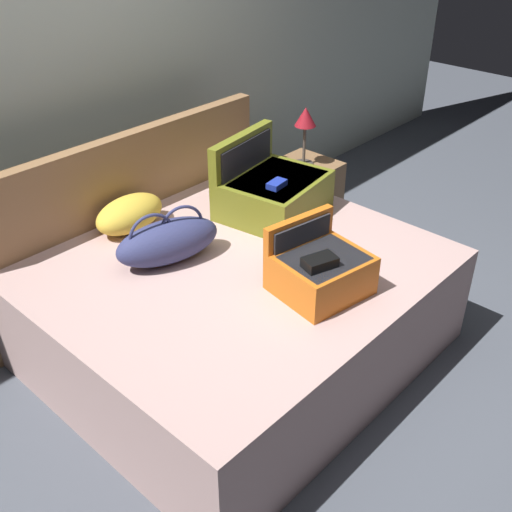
{
  "coord_description": "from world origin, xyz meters",
  "views": [
    {
      "loc": [
        -1.83,
        -1.42,
        2.23
      ],
      "look_at": [
        0.0,
        0.28,
        0.66
      ],
      "focal_mm": 43.5,
      "sensor_mm": 36.0,
      "label": 1
    }
  ],
  "objects_px": {
    "bed": "(239,309)",
    "duffel_bag": "(168,241)",
    "pillow_near_headboard": "(130,214)",
    "nightstand": "(302,200)",
    "hard_case_large": "(272,191)",
    "table_lamp": "(305,122)",
    "hard_case_medium": "(320,270)"
  },
  "relations": [
    {
      "from": "bed",
      "to": "duffel_bag",
      "type": "height_order",
      "value": "duffel_bag"
    },
    {
      "from": "pillow_near_headboard",
      "to": "nightstand",
      "type": "bearing_deg",
      "value": -4.49
    },
    {
      "from": "bed",
      "to": "hard_case_large",
      "type": "distance_m",
      "value": 0.71
    },
    {
      "from": "nightstand",
      "to": "table_lamp",
      "type": "bearing_deg",
      "value": -90.0
    },
    {
      "from": "pillow_near_headboard",
      "to": "hard_case_medium",
      "type": "bearing_deg",
      "value": -77.98
    },
    {
      "from": "hard_case_large",
      "to": "hard_case_medium",
      "type": "distance_m",
      "value": 0.79
    },
    {
      "from": "hard_case_medium",
      "to": "nightstand",
      "type": "relative_size",
      "value": 0.84
    },
    {
      "from": "duffel_bag",
      "to": "hard_case_medium",
      "type": "bearing_deg",
      "value": -66.82
    },
    {
      "from": "table_lamp",
      "to": "duffel_bag",
      "type": "bearing_deg",
      "value": -168.41
    },
    {
      "from": "duffel_bag",
      "to": "table_lamp",
      "type": "relative_size",
      "value": 1.45
    },
    {
      "from": "hard_case_medium",
      "to": "duffel_bag",
      "type": "height_order",
      "value": "hard_case_medium"
    },
    {
      "from": "duffel_bag",
      "to": "nightstand",
      "type": "bearing_deg",
      "value": 11.59
    },
    {
      "from": "hard_case_large",
      "to": "table_lamp",
      "type": "relative_size",
      "value": 1.55
    },
    {
      "from": "duffel_bag",
      "to": "nightstand",
      "type": "relative_size",
      "value": 1.09
    },
    {
      "from": "duffel_bag",
      "to": "table_lamp",
      "type": "distance_m",
      "value": 1.46
    },
    {
      "from": "nightstand",
      "to": "pillow_near_headboard",
      "type": "bearing_deg",
      "value": 175.51
    },
    {
      "from": "pillow_near_headboard",
      "to": "nightstand",
      "type": "relative_size",
      "value": 0.79
    },
    {
      "from": "hard_case_large",
      "to": "nightstand",
      "type": "bearing_deg",
      "value": 16.45
    },
    {
      "from": "hard_case_medium",
      "to": "pillow_near_headboard",
      "type": "relative_size",
      "value": 1.07
    },
    {
      "from": "bed",
      "to": "table_lamp",
      "type": "bearing_deg",
      "value": 25.08
    },
    {
      "from": "pillow_near_headboard",
      "to": "table_lamp",
      "type": "relative_size",
      "value": 1.05
    },
    {
      "from": "hard_case_medium",
      "to": "nightstand",
      "type": "distance_m",
      "value": 1.55
    },
    {
      "from": "bed",
      "to": "duffel_bag",
      "type": "distance_m",
      "value": 0.52
    },
    {
      "from": "pillow_near_headboard",
      "to": "table_lamp",
      "type": "bearing_deg",
      "value": -4.49
    },
    {
      "from": "bed",
      "to": "pillow_near_headboard",
      "type": "height_order",
      "value": "pillow_near_headboard"
    },
    {
      "from": "duffel_bag",
      "to": "table_lamp",
      "type": "height_order",
      "value": "table_lamp"
    },
    {
      "from": "hard_case_medium",
      "to": "pillow_near_headboard",
      "type": "height_order",
      "value": "hard_case_medium"
    },
    {
      "from": "hard_case_large",
      "to": "hard_case_medium",
      "type": "xyz_separation_m",
      "value": [
        -0.42,
        -0.67,
        -0.02
      ]
    },
    {
      "from": "duffel_bag",
      "to": "pillow_near_headboard",
      "type": "height_order",
      "value": "duffel_bag"
    },
    {
      "from": "hard_case_large",
      "to": "duffel_bag",
      "type": "relative_size",
      "value": 1.07
    },
    {
      "from": "table_lamp",
      "to": "pillow_near_headboard",
      "type": "bearing_deg",
      "value": 175.51
    },
    {
      "from": "duffel_bag",
      "to": "nightstand",
      "type": "height_order",
      "value": "duffel_bag"
    }
  ]
}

